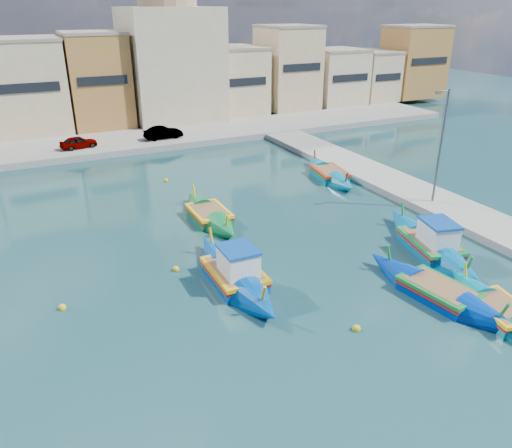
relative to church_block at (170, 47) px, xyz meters
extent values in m
plane|color=#164144|center=(-10.00, -40.00, -8.41)|extent=(160.00, 160.00, 0.00)
cube|color=gray|center=(8.00, -40.00, -8.16)|extent=(4.00, 70.00, 0.50)
cube|color=gray|center=(-10.00, -8.00, -8.11)|extent=(80.00, 8.00, 0.60)
cube|color=tan|center=(-15.74, -0.28, -3.31)|extent=(7.88, 7.44, 8.99)
cube|color=gray|center=(-15.74, -0.28, 1.33)|extent=(8.04, 7.59, 0.30)
cube|color=black|center=(-15.74, -4.05, -2.86)|extent=(6.30, 0.10, 0.90)
cube|color=#AB7335|center=(-8.46, -0.93, -3.09)|extent=(6.17, 6.13, 9.43)
cube|color=gray|center=(-8.46, -0.93, 1.77)|extent=(6.29, 6.26, 0.30)
cube|color=black|center=(-8.46, -4.05, -2.62)|extent=(4.93, 0.10, 0.90)
cube|color=tan|center=(-0.95, -0.15, -4.78)|extent=(7.31, 7.69, 6.05)
cube|color=gray|center=(-0.95, -0.15, -1.60)|extent=(7.46, 7.85, 0.30)
cube|color=black|center=(-0.95, -4.05, -4.48)|extent=(5.85, 0.10, 0.90)
cube|color=tan|center=(7.02, -0.35, -4.10)|extent=(7.54, 7.30, 7.41)
cube|color=gray|center=(7.02, -0.35, -0.25)|extent=(7.69, 7.45, 0.30)
cube|color=black|center=(7.02, -4.05, -3.73)|extent=(6.03, 0.10, 0.90)
cube|color=tan|center=(14.93, -0.51, -2.99)|extent=(6.36, 6.97, 9.63)
cube|color=gray|center=(14.93, -0.51, 1.98)|extent=(6.48, 7.11, 0.30)
cube|color=black|center=(14.93, -4.05, -2.51)|extent=(5.09, 0.10, 0.90)
cube|color=#BFB08F|center=(22.15, -0.65, -4.48)|extent=(6.63, 6.70, 6.65)
cube|color=gray|center=(22.15, -0.65, -1.01)|extent=(6.76, 6.83, 0.30)
cube|color=black|center=(22.15, -4.05, -4.15)|extent=(5.30, 0.10, 0.90)
cube|color=tan|center=(28.26, -0.25, -4.71)|extent=(5.08, 7.51, 6.20)
cube|color=gray|center=(28.26, -0.25, -1.45)|extent=(5.18, 7.66, 0.30)
cube|color=black|center=(28.26, -4.05, -4.40)|extent=(4.06, 0.10, 0.90)
cube|color=#AB7335|center=(35.15, -1.00, -3.14)|extent=(7.79, 6.00, 9.33)
cube|color=gray|center=(35.15, -1.00, 1.67)|extent=(7.95, 6.12, 0.30)
cube|color=black|center=(35.15, -4.05, -2.68)|extent=(6.23, 0.10, 0.90)
cube|color=#BFB08F|center=(0.00, 0.00, -1.81)|extent=(10.00, 10.00, 12.00)
cylinder|color=#595B60|center=(7.50, -34.00, -4.41)|extent=(0.16, 0.16, 8.00)
cylinder|color=#595B60|center=(7.10, -34.00, -0.51)|extent=(1.00, 0.10, 0.10)
cube|color=#595B60|center=(6.60, -34.00, -0.56)|extent=(0.35, 0.15, 0.18)
imported|color=#4C1919|center=(-12.24, -9.50, -7.24)|extent=(3.47, 1.84, 1.13)
imported|color=#4C1919|center=(-4.17, -9.50, -7.19)|extent=(3.84, 1.60, 1.24)
cube|color=#0066A3|center=(2.57, -38.95, -8.19)|extent=(3.06, 4.29, 1.08)
cone|color=#0066A3|center=(3.37, -35.85, -8.14)|extent=(2.98, 3.98, 2.78)
cone|color=#0066A3|center=(1.77, -42.05, -8.14)|extent=(2.98, 3.98, 2.78)
cube|color=#1A863A|center=(2.57, -38.95, -7.74)|extent=(3.20, 4.51, 0.19)
cube|color=red|center=(2.57, -38.95, -7.93)|extent=(3.19, 4.38, 0.11)
cube|color=olive|center=(2.57, -38.95, -7.65)|extent=(2.66, 3.87, 0.06)
cylinder|color=#1A863A|center=(3.45, -35.55, -7.43)|extent=(0.27, 0.53, 1.18)
cylinder|color=#1A863A|center=(1.69, -42.36, -7.43)|extent=(0.27, 0.53, 1.18)
cube|color=white|center=(2.43, -39.50, -7.05)|extent=(1.96, 2.29, 1.19)
cube|color=#0F47A5|center=(2.43, -39.50, -6.39)|extent=(2.08, 2.44, 0.13)
cube|color=#0048A7|center=(-8.78, -37.19, -8.18)|extent=(2.32, 3.64, 1.13)
cone|color=#0048A7|center=(-8.72, -34.22, -8.13)|extent=(2.32, 3.39, 2.82)
cone|color=#0048A7|center=(-8.83, -40.17, -8.13)|extent=(2.32, 3.39, 2.82)
cube|color=gold|center=(-8.78, -37.19, -7.71)|extent=(2.42, 3.84, 0.20)
cube|color=red|center=(-8.78, -37.19, -7.91)|extent=(2.44, 3.71, 0.11)
cube|color=olive|center=(-8.78, -37.19, -7.62)|extent=(1.98, 3.31, 0.07)
cylinder|color=gold|center=(-8.71, -33.92, -7.39)|extent=(0.17, 0.54, 1.23)
cylinder|color=gold|center=(-8.84, -40.46, -7.39)|extent=(0.17, 0.54, 1.23)
cube|color=white|center=(-8.79, -37.71, -7.00)|extent=(1.61, 1.86, 1.24)
cube|color=#0F47A5|center=(-8.79, -37.71, -6.31)|extent=(1.71, 1.99, 0.14)
cube|color=#007AA5|center=(4.73, -25.52, -8.20)|extent=(2.65, 3.72, 1.03)
cone|color=#007AA5|center=(5.24, -22.75, -8.15)|extent=(2.60, 3.47, 2.60)
cone|color=#007AA5|center=(4.22, -28.29, -8.15)|extent=(2.60, 3.47, 2.60)
cube|color=#B12912|center=(4.73, -25.52, -7.77)|extent=(2.76, 3.92, 0.19)
cube|color=#197F33|center=(4.73, -25.52, -7.95)|extent=(2.76, 3.80, 0.10)
cube|color=olive|center=(4.73, -25.52, -7.69)|extent=(2.28, 3.36, 0.06)
cylinder|color=#B12912|center=(5.29, -22.48, -7.48)|extent=(0.23, 0.51, 1.12)
cylinder|color=#B12912|center=(4.17, -28.56, -7.48)|extent=(0.23, 0.51, 1.12)
cube|color=#0B7436|center=(-7.02, -29.23, -8.20)|extent=(2.12, 3.18, 1.05)
cone|color=#0B7436|center=(-7.01, -26.61, -8.15)|extent=(2.11, 2.99, 2.59)
cone|color=#0B7436|center=(-7.04, -31.85, -8.15)|extent=(2.11, 2.99, 2.59)
cube|color=yellow|center=(-7.02, -29.23, -7.76)|extent=(2.20, 3.36, 0.19)
cube|color=red|center=(-7.02, -29.23, -7.95)|extent=(2.22, 3.24, 0.10)
cube|color=olive|center=(-7.02, -29.23, -7.67)|extent=(1.80, 2.89, 0.06)
cylinder|color=yellow|center=(-7.01, -26.35, -7.46)|extent=(0.15, 0.50, 1.14)
cylinder|color=yellow|center=(-7.04, -32.11, -7.46)|extent=(0.15, 0.50, 1.14)
cube|color=#0034A7|center=(-0.68, -42.86, -8.21)|extent=(2.49, 3.69, 1.01)
cone|color=#0034A7|center=(-1.08, -40.04, -8.16)|extent=(2.45, 3.43, 2.56)
cone|color=#0034A7|center=(-0.28, -45.68, -8.16)|extent=(2.45, 3.43, 2.56)
cube|color=#197D30|center=(-0.68, -42.86, -7.78)|extent=(2.59, 3.89, 0.18)
cube|color=red|center=(-0.68, -42.86, -7.96)|extent=(2.60, 3.77, 0.10)
cube|color=olive|center=(-0.68, -42.86, -7.70)|extent=(2.14, 3.34, 0.06)
cylinder|color=#197D30|center=(-1.12, -39.76, -7.50)|extent=(0.21, 0.49, 1.10)
cylinder|color=#197D30|center=(-0.24, -45.96, -7.50)|extent=(0.21, 0.49, 1.10)
cube|color=#008398|center=(0.59, -45.30, -8.22)|extent=(2.47, 3.25, 0.95)
cone|color=#008398|center=(1.09, -42.94, -8.17)|extent=(2.43, 3.07, 2.35)
cube|color=yellow|center=(0.59, -45.30, -7.82)|extent=(2.57, 3.43, 0.17)
cube|color=red|center=(0.59, -45.30, -7.99)|extent=(2.57, 3.33, 0.09)
cube|color=olive|center=(0.59, -45.30, -7.74)|extent=(2.13, 2.94, 0.06)
cylinder|color=yellow|center=(1.14, -42.70, -7.55)|extent=(0.22, 0.47, 1.03)
sphere|color=yellow|center=(-16.90, -35.92, -8.33)|extent=(0.36, 0.36, 0.36)
sphere|color=yellow|center=(-11.07, -34.74, -8.33)|extent=(0.36, 0.36, 0.36)
sphere|color=yellow|center=(-7.31, -20.56, -8.33)|extent=(0.36, 0.36, 0.36)
sphere|color=yellow|center=(2.86, -36.11, -8.33)|extent=(0.36, 0.36, 0.36)
sphere|color=yellow|center=(-5.72, -43.23, -8.33)|extent=(0.36, 0.36, 0.36)
camera|label=1|loc=(-17.47, -57.28, 4.49)|focal=35.00mm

